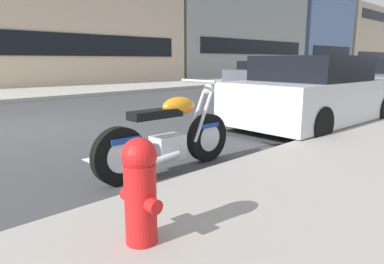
# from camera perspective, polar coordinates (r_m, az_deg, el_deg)

# --- Properties ---
(ground_plane) EXTENTS (260.00, 260.00, 0.00)m
(ground_plane) POSITION_cam_1_polar(r_m,az_deg,el_deg) (7.89, -27.02, 0.36)
(ground_plane) COLOR #3D3D3F
(sidewalk_far_curb) EXTENTS (120.00, 5.00, 0.14)m
(sidewalk_far_curb) POSITION_cam_1_polar(r_m,az_deg,el_deg) (20.44, 0.02, 8.07)
(sidewalk_far_curb) COLOR #ADA89E
(sidewalk_far_curb) RESTS_ON ground
(parking_stall_stripe) EXTENTS (0.12, 2.20, 0.01)m
(parking_stall_stripe) POSITION_cam_1_polar(r_m,az_deg,el_deg) (4.29, -10.19, -7.20)
(parking_stall_stripe) COLOR silver
(parking_stall_stripe) RESTS_ON ground
(parked_motorcycle) EXTENTS (2.05, 0.62, 1.13)m
(parked_motorcycle) POSITION_cam_1_polar(r_m,az_deg,el_deg) (4.34, -3.75, -0.88)
(parked_motorcycle) COLOR black
(parked_motorcycle) RESTS_ON ground
(parked_car_at_intersection) EXTENTS (4.19, 2.08, 1.46)m
(parked_car_at_intersection) POSITION_cam_1_polar(r_m,az_deg,el_deg) (7.75, 19.30, 5.92)
(parked_car_at_intersection) COLOR silver
(parked_car_at_intersection) RESTS_ON ground
(car_opposite_curb) EXTENTS (4.50, 2.00, 1.31)m
(car_opposite_curb) POSITION_cam_1_polar(r_m,az_deg,el_deg) (20.04, 11.07, 9.36)
(car_opposite_curb) COLOR #4C515B
(car_opposite_curb) RESTS_ON ground
(fire_hydrant) EXTENTS (0.24, 0.36, 0.74)m
(fire_hydrant) POSITION_cam_1_polar(r_m,az_deg,el_deg) (2.41, -8.46, -9.08)
(fire_hydrant) COLOR red
(fire_hydrant) RESTS_ON sidewalk_near_curb
(townhouse_far_uphill) EXTENTS (14.17, 10.08, 9.60)m
(townhouse_far_uphill) POSITION_cam_1_polar(r_m,az_deg,el_deg) (23.80, -23.77, 19.06)
(townhouse_far_uphill) COLOR beige
(townhouse_far_uphill) RESTS_ON ground
(townhouse_behind_pole) EXTENTS (15.45, 11.84, 10.71)m
(townhouse_behind_pole) POSITION_cam_1_polar(r_m,az_deg,el_deg) (33.15, 2.00, 18.62)
(townhouse_behind_pole) COLOR #939993
(townhouse_behind_pole) RESTS_ON ground
(townhouse_corner_block) EXTENTS (10.36, 11.66, 10.05)m
(townhouse_corner_block) POSITION_cam_1_polar(r_m,az_deg,el_deg) (43.98, 15.07, 16.12)
(townhouse_corner_block) COLOR #6B84B2
(townhouse_corner_block) RESTS_ON ground
(townhouse_mid_block) EXTENTS (15.28, 10.59, 8.15)m
(townhouse_mid_block) POSITION_cam_1_polar(r_m,az_deg,el_deg) (55.73, 22.90, 13.63)
(townhouse_mid_block) COLOR beige
(townhouse_mid_block) RESTS_ON ground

